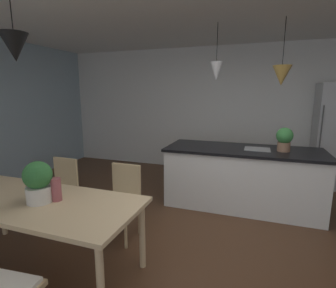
% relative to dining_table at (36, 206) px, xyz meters
% --- Properties ---
extents(ground_plane, '(10.00, 8.40, 0.04)m').
position_rel_dining_table_xyz_m(ground_plane, '(1.53, 0.78, -0.68)').
color(ground_plane, '#4C301E').
extents(wall_back_kitchen, '(10.00, 0.12, 2.70)m').
position_rel_dining_table_xyz_m(wall_back_kitchen, '(1.53, 4.04, 0.69)').
color(wall_back_kitchen, white).
rests_on(wall_back_kitchen, ground_plane).
extents(dining_table, '(2.03, 0.87, 0.72)m').
position_rel_dining_table_xyz_m(dining_table, '(0.00, 0.00, 0.00)').
color(dining_table, '#D1B284').
rests_on(dining_table, ground_plane).
extents(chair_far_right, '(0.41, 0.41, 0.87)m').
position_rel_dining_table_xyz_m(chair_far_right, '(0.46, 0.81, -0.18)').
color(chair_far_right, tan).
rests_on(chair_far_right, ground_plane).
extents(chair_far_left, '(0.42, 0.42, 0.87)m').
position_rel_dining_table_xyz_m(chair_far_left, '(-0.45, 0.81, -0.18)').
color(chair_far_left, tan).
rests_on(chair_far_left, ground_plane).
extents(kitchen_island, '(2.28, 0.92, 0.91)m').
position_rel_dining_table_xyz_m(kitchen_island, '(1.76, 2.19, -0.20)').
color(kitchen_island, silver).
rests_on(kitchen_island, ground_plane).
extents(refrigerator, '(0.67, 0.67, 1.89)m').
position_rel_dining_table_xyz_m(refrigerator, '(3.27, 3.64, 0.29)').
color(refrigerator, '#B2B5B7').
rests_on(refrigerator, ground_plane).
extents(pendant_over_table, '(0.24, 0.24, 0.72)m').
position_rel_dining_table_xyz_m(pendant_over_table, '(-0.07, 0.02, 1.44)').
color(pendant_over_table, black).
extents(pendant_over_island_main, '(0.18, 0.18, 0.81)m').
position_rel_dining_table_xyz_m(pendant_over_island_main, '(1.31, 2.19, 1.37)').
color(pendant_over_island_main, black).
extents(pendant_over_island_aux, '(0.25, 0.25, 0.89)m').
position_rel_dining_table_xyz_m(pendant_over_island_aux, '(2.20, 2.19, 1.29)').
color(pendant_over_island_aux, black).
extents(potted_plant_on_island, '(0.23, 0.23, 0.34)m').
position_rel_dining_table_xyz_m(potted_plant_on_island, '(2.30, 2.19, 0.43)').
color(potted_plant_on_island, '#8C664C').
rests_on(potted_plant_on_island, kitchen_island).
extents(potted_plant_on_table, '(0.25, 0.25, 0.39)m').
position_rel_dining_table_xyz_m(potted_plant_on_table, '(0.08, -0.02, 0.26)').
color(potted_plant_on_table, beige).
rests_on(potted_plant_on_table, dining_table).
extents(vase_on_dining_table, '(0.09, 0.09, 0.22)m').
position_rel_dining_table_xyz_m(vase_on_dining_table, '(0.21, 0.06, 0.17)').
color(vase_on_dining_table, '#994C51').
rests_on(vase_on_dining_table, dining_table).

